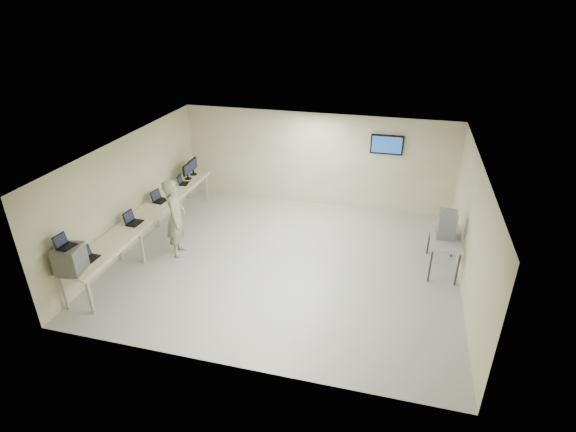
% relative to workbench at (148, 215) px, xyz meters
% --- Properties ---
extents(room, '(8.01, 7.01, 2.81)m').
position_rel_workbench_xyz_m(room, '(3.62, 0.06, 0.58)').
color(room, beige).
rests_on(room, ground).
extents(workbench, '(0.76, 6.00, 0.90)m').
position_rel_workbench_xyz_m(workbench, '(0.00, 0.00, 0.00)').
color(workbench, beige).
rests_on(workbench, ground).
extents(equipment_box, '(0.56, 0.61, 0.55)m').
position_rel_workbench_xyz_m(equipment_box, '(-0.06, -2.75, 0.35)').
color(equipment_box, slate).
rests_on(equipment_box, workbench).
extents(laptop_on_box, '(0.30, 0.35, 0.26)m').
position_rel_workbench_xyz_m(laptop_on_box, '(-0.11, -2.75, 0.69)').
color(laptop_on_box, black).
rests_on(laptop_on_box, equipment_box).
extents(laptop_0, '(0.29, 0.34, 0.26)m').
position_rel_workbench_xyz_m(laptop_0, '(-0.05, -2.27, 0.14)').
color(laptop_0, black).
rests_on(laptop_0, workbench).
extents(laptop_1, '(0.33, 0.40, 0.30)m').
position_rel_workbench_xyz_m(laptop_1, '(-0.05, -0.62, 0.15)').
color(laptop_1, black).
rests_on(laptop_1, workbench).
extents(laptop_2, '(0.36, 0.41, 0.30)m').
position_rel_workbench_xyz_m(laptop_2, '(-0.07, 0.68, 0.15)').
color(laptop_2, black).
rests_on(laptop_2, workbench).
extents(laptop_3, '(0.31, 0.35, 0.25)m').
position_rel_workbench_xyz_m(laptop_3, '(-0.01, 1.91, 0.14)').
color(laptop_3, black).
rests_on(laptop_3, workbench).
extents(monitor_near, '(0.21, 0.47, 0.46)m').
position_rel_workbench_xyz_m(monitor_near, '(-0.01, 2.30, 0.35)').
color(monitor_near, black).
rests_on(monitor_near, workbench).
extents(monitor_far, '(0.22, 0.49, 0.48)m').
position_rel_workbench_xyz_m(monitor_far, '(-0.01, 2.67, 0.36)').
color(monitor_far, black).
rests_on(monitor_far, workbench).
extents(soldier, '(0.67, 0.83, 1.97)m').
position_rel_workbench_xyz_m(soldier, '(0.91, -0.26, 0.16)').
color(soldier, gray).
rests_on(soldier, ground).
extents(side_table, '(0.67, 1.44, 0.87)m').
position_rel_workbench_xyz_m(side_table, '(7.19, 0.65, -0.03)').
color(side_table, '#9D9D9D').
rests_on(side_table, ground).
extents(storage_bins, '(0.39, 0.43, 0.62)m').
position_rel_workbench_xyz_m(storage_bins, '(7.17, 0.65, 0.35)').
color(storage_bins, gray).
rests_on(storage_bins, side_table).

